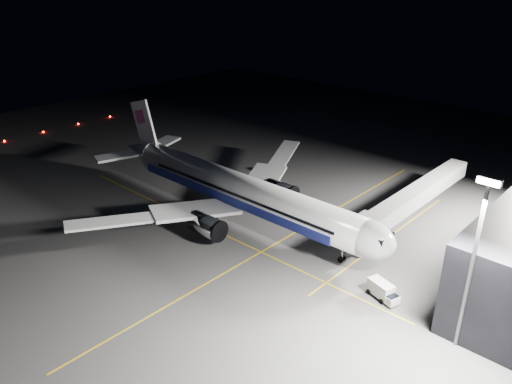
{
  "coord_description": "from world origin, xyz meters",
  "views": [
    {
      "loc": [
        53.5,
        -54.55,
        39.39
      ],
      "look_at": [
        3.42,
        0.03,
        6.0
      ],
      "focal_mm": 35.0,
      "sensor_mm": 36.0,
      "label": 1
    }
  ],
  "objects_px": {
    "jet_bridge": "(412,198)",
    "floodlight_mast_south": "(475,251)",
    "airliner": "(236,189)",
    "safety_cone_c": "(268,184)",
    "safety_cone_a": "(227,196)",
    "safety_cone_b": "(269,214)",
    "service_truck": "(383,291)",
    "baggage_tug": "(272,169)"
  },
  "relations": [
    {
      "from": "airliner",
      "to": "floodlight_mast_south",
      "type": "relative_size",
      "value": 2.97
    },
    {
      "from": "floodlight_mast_south",
      "to": "safety_cone_a",
      "type": "bearing_deg",
      "value": 167.74
    },
    {
      "from": "jet_bridge",
      "to": "floodlight_mast_south",
      "type": "xyz_separation_m",
      "value": [
        18.0,
        -24.07,
        7.79
      ]
    },
    {
      "from": "airliner",
      "to": "safety_cone_c",
      "type": "distance_m",
      "value": 15.62
    },
    {
      "from": "jet_bridge",
      "to": "safety_cone_a",
      "type": "height_order",
      "value": "jet_bridge"
    },
    {
      "from": "airliner",
      "to": "floodlight_mast_south",
      "type": "height_order",
      "value": "floodlight_mast_south"
    },
    {
      "from": "service_truck",
      "to": "floodlight_mast_south",
      "type": "bearing_deg",
      "value": 5.86
    },
    {
      "from": "safety_cone_a",
      "to": "airliner",
      "type": "bearing_deg",
      "value": -32.56
    },
    {
      "from": "safety_cone_a",
      "to": "safety_cone_c",
      "type": "xyz_separation_m",
      "value": [
        1.97,
        9.58,
        0.05
      ]
    },
    {
      "from": "service_truck",
      "to": "safety_cone_c",
      "type": "relative_size",
      "value": 7.57
    },
    {
      "from": "jet_bridge",
      "to": "safety_cone_a",
      "type": "distance_m",
      "value": 33.23
    },
    {
      "from": "jet_bridge",
      "to": "safety_cone_c",
      "type": "xyz_separation_m",
      "value": [
        -28.03,
        -4.06,
        -4.26
      ]
    },
    {
      "from": "jet_bridge",
      "to": "safety_cone_c",
      "type": "distance_m",
      "value": 28.64
    },
    {
      "from": "floodlight_mast_south",
      "to": "jet_bridge",
      "type": "bearing_deg",
      "value": 126.79
    },
    {
      "from": "airliner",
      "to": "safety_cone_a",
      "type": "relative_size",
      "value": 113.78
    },
    {
      "from": "airliner",
      "to": "safety_cone_b",
      "type": "distance_m",
      "value": 7.42
    },
    {
      "from": "baggage_tug",
      "to": "safety_cone_b",
      "type": "distance_m",
      "value": 19.73
    },
    {
      "from": "jet_bridge",
      "to": "floodlight_mast_south",
      "type": "relative_size",
      "value": 1.66
    },
    {
      "from": "jet_bridge",
      "to": "safety_cone_b",
      "type": "xyz_separation_m",
      "value": [
        -19.16,
        -14.06,
        -4.29
      ]
    },
    {
      "from": "baggage_tug",
      "to": "safety_cone_b",
      "type": "xyz_separation_m",
      "value": [
        12.53,
        -15.23,
        -0.59
      ]
    },
    {
      "from": "airliner",
      "to": "safety_cone_b",
      "type": "bearing_deg",
      "value": 45.64
    },
    {
      "from": "service_truck",
      "to": "safety_cone_a",
      "type": "distance_m",
      "value": 38.35
    },
    {
      "from": "baggage_tug",
      "to": "safety_cone_c",
      "type": "height_order",
      "value": "baggage_tug"
    },
    {
      "from": "jet_bridge",
      "to": "safety_cone_a",
      "type": "relative_size",
      "value": 63.67
    },
    {
      "from": "jet_bridge",
      "to": "safety_cone_c",
      "type": "bearing_deg",
      "value": -171.77
    },
    {
      "from": "service_truck",
      "to": "safety_cone_c",
      "type": "xyz_separation_m",
      "value": [
        -35.44,
        17.96,
        -0.91
      ]
    },
    {
      "from": "floodlight_mast_south",
      "to": "baggage_tug",
      "type": "relative_size",
      "value": 6.58
    },
    {
      "from": "service_truck",
      "to": "baggage_tug",
      "type": "distance_m",
      "value": 45.46
    },
    {
      "from": "jet_bridge",
      "to": "safety_cone_c",
      "type": "height_order",
      "value": "jet_bridge"
    },
    {
      "from": "airliner",
      "to": "safety_cone_c",
      "type": "relative_size",
      "value": 96.65
    },
    {
      "from": "service_truck",
      "to": "safety_cone_c",
      "type": "height_order",
      "value": "service_truck"
    },
    {
      "from": "jet_bridge",
      "to": "safety_cone_c",
      "type": "relative_size",
      "value": 54.08
    },
    {
      "from": "jet_bridge",
      "to": "baggage_tug",
      "type": "xyz_separation_m",
      "value": [
        -31.69,
        1.18,
        -3.7
      ]
    },
    {
      "from": "safety_cone_a",
      "to": "safety_cone_c",
      "type": "bearing_deg",
      "value": 78.39
    },
    {
      "from": "airliner",
      "to": "baggage_tug",
      "type": "xyz_separation_m",
      "value": [
        -8.61,
        19.23,
        -4.29
      ]
    },
    {
      "from": "safety_cone_b",
      "to": "safety_cone_c",
      "type": "xyz_separation_m",
      "value": [
        -8.87,
        10.0,
        0.03
      ]
    },
    {
      "from": "floodlight_mast_south",
      "to": "service_truck",
      "type": "distance_m",
      "value": 15.51
    },
    {
      "from": "service_truck",
      "to": "jet_bridge",
      "type": "bearing_deg",
      "value": 125.43
    },
    {
      "from": "service_truck",
      "to": "airliner",
      "type": "bearing_deg",
      "value": -170.57
    },
    {
      "from": "safety_cone_a",
      "to": "safety_cone_b",
      "type": "bearing_deg",
      "value": -2.23
    },
    {
      "from": "airliner",
      "to": "baggage_tug",
      "type": "relative_size",
      "value": 19.55
    },
    {
      "from": "jet_bridge",
      "to": "service_truck",
      "type": "relative_size",
      "value": 7.15
    }
  ]
}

